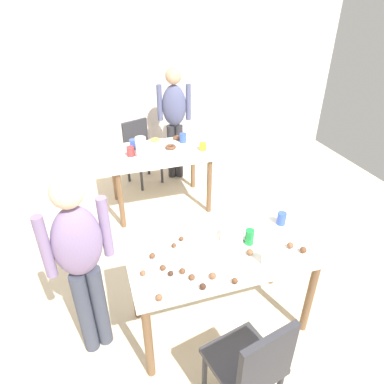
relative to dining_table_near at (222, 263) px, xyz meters
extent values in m
plane|color=beige|center=(-0.04, 0.01, -0.65)|extent=(6.40, 6.40, 0.00)
cube|color=silver|center=(-0.04, 3.21, 0.65)|extent=(6.40, 0.10, 2.60)
cube|color=silver|center=(0.00, 0.00, 0.08)|extent=(1.38, 0.66, 0.04)
cylinder|color=brown|center=(-0.63, -0.27, -0.29)|extent=(0.06, 0.06, 0.71)
cylinder|color=brown|center=(0.63, -0.27, -0.29)|extent=(0.06, 0.06, 0.71)
cylinder|color=brown|center=(-0.63, 0.27, -0.29)|extent=(0.06, 0.06, 0.71)
cylinder|color=brown|center=(0.63, 0.27, -0.29)|extent=(0.06, 0.06, 0.71)
cube|color=white|center=(-0.04, 1.90, 0.08)|extent=(1.18, 0.76, 0.04)
cylinder|color=brown|center=(-0.57, 1.58, -0.29)|extent=(0.06, 0.06, 0.71)
cylinder|color=brown|center=(0.49, 1.58, -0.29)|extent=(0.06, 0.06, 0.71)
cylinder|color=brown|center=(-0.57, 2.22, -0.29)|extent=(0.06, 0.06, 0.71)
cylinder|color=brown|center=(0.49, 2.22, -0.29)|extent=(0.06, 0.06, 0.71)
cube|color=#2D2D33|center=(-0.10, -0.63, -0.22)|extent=(0.48, 0.48, 0.04)
cube|color=#2D2D33|center=(-0.07, -0.80, 0.01)|extent=(0.38, 0.12, 0.42)
cylinder|color=#2D2D33|center=(-0.31, -0.50, -0.44)|extent=(0.04, 0.04, 0.41)
cylinder|color=#2D2D33|center=(0.02, -0.43, -0.44)|extent=(0.04, 0.04, 0.41)
cube|color=#2D2D33|center=(-0.12, 2.56, -0.22)|extent=(0.52, 0.52, 0.04)
cube|color=#2D2D33|center=(-0.19, 2.72, 0.01)|extent=(0.37, 0.18, 0.42)
cylinder|color=#2D2D33|center=(0.11, 2.46, -0.44)|extent=(0.04, 0.04, 0.41)
cylinder|color=#2D2D33|center=(-0.21, 2.33, -0.44)|extent=(0.04, 0.04, 0.41)
cylinder|color=#2D2D33|center=(-0.03, 2.78, -0.44)|extent=(0.04, 0.04, 0.41)
cylinder|color=#2D2D33|center=(-0.34, 2.65, -0.44)|extent=(0.04, 0.04, 0.41)
cylinder|color=#383D4C|center=(-1.02, 0.08, -0.27)|extent=(0.11, 0.11, 0.75)
cylinder|color=#383D4C|center=(-0.92, 0.11, -0.27)|extent=(0.11, 0.11, 0.75)
ellipsoid|color=slate|center=(-0.97, 0.10, 0.37)|extent=(0.36, 0.28, 0.53)
sphere|color=beige|center=(-0.97, 0.10, 0.74)|extent=(0.20, 0.20, 0.20)
cylinder|color=slate|center=(-1.15, 0.05, 0.41)|extent=(0.09, 0.09, 0.45)
cylinder|color=slate|center=(-0.79, 0.15, 0.41)|extent=(0.09, 0.09, 0.45)
cylinder|color=#28282D|center=(0.40, 2.58, -0.26)|extent=(0.11, 0.11, 0.78)
cylinder|color=#28282D|center=(0.29, 2.61, -0.26)|extent=(0.11, 0.11, 0.78)
ellipsoid|color=#4C5175|center=(0.34, 2.60, 0.41)|extent=(0.36, 0.27, 0.55)
sphere|color=tan|center=(0.34, 2.60, 0.80)|extent=(0.21, 0.21, 0.21)
cylinder|color=#4C5175|center=(0.53, 2.55, 0.45)|extent=(0.08, 0.08, 0.47)
cylinder|color=#4C5175|center=(0.16, 2.64, 0.45)|extent=(0.08, 0.08, 0.47)
cylinder|color=white|center=(0.12, 0.12, 0.14)|extent=(0.18, 0.18, 0.08)
cylinder|color=#198438|center=(0.23, 0.04, 0.16)|extent=(0.07, 0.07, 0.12)
cube|color=silver|center=(-0.35, 0.05, 0.11)|extent=(0.17, 0.02, 0.01)
cylinder|color=white|center=(0.25, -0.20, 0.16)|extent=(0.08, 0.08, 0.12)
cylinder|color=#3351B2|center=(0.58, 0.18, 0.16)|extent=(0.07, 0.07, 0.11)
sphere|color=#3D2319|center=(-0.25, -0.28, 0.12)|extent=(0.04, 0.04, 0.04)
sphere|color=brown|center=(0.18, -0.08, 0.13)|extent=(0.05, 0.05, 0.05)
sphere|color=brown|center=(-0.54, -0.29, 0.12)|extent=(0.04, 0.04, 0.04)
sphere|color=brown|center=(-0.50, 0.10, 0.12)|extent=(0.04, 0.04, 0.04)
sphere|color=brown|center=(0.49, -0.10, 0.13)|extent=(0.05, 0.05, 0.05)
sphere|color=brown|center=(-0.16, -0.22, 0.13)|extent=(0.05, 0.05, 0.05)
sphere|color=brown|center=(-0.04, -0.30, 0.12)|extent=(0.04, 0.04, 0.04)
sphere|color=#3D2319|center=(-0.42, -0.11, 0.12)|extent=(0.04, 0.04, 0.04)
sphere|color=brown|center=(-0.30, -0.18, 0.12)|extent=(0.04, 0.04, 0.04)
sphere|color=brown|center=(0.56, -0.17, 0.13)|extent=(0.05, 0.05, 0.05)
sphere|color=brown|center=(-0.60, -0.05, 0.12)|extent=(0.04, 0.04, 0.04)
sphere|color=brown|center=(-0.34, -0.11, 0.12)|extent=(0.04, 0.04, 0.04)
sphere|color=brown|center=(-0.46, -0.04, 0.12)|extent=(0.04, 0.04, 0.04)
sphere|color=brown|center=(-0.32, 0.17, 0.12)|extent=(0.04, 0.04, 0.04)
sphere|color=brown|center=(-0.25, 0.22, 0.12)|extent=(0.04, 0.04, 0.04)
cylinder|color=white|center=(-0.26, 1.81, 0.22)|extent=(0.12, 0.12, 0.23)
cylinder|color=red|center=(-0.37, 1.87, 0.16)|extent=(0.09, 0.09, 0.11)
cylinder|color=#3351B2|center=(0.31, 2.07, 0.16)|extent=(0.08, 0.08, 0.11)
cylinder|color=yellow|center=(0.46, 1.77, 0.15)|extent=(0.08, 0.08, 0.09)
cylinder|color=#3351B2|center=(-0.31, 2.06, 0.16)|extent=(0.09, 0.09, 0.12)
torus|color=white|center=(-0.22, 1.94, 0.12)|extent=(0.13, 0.13, 0.04)
torus|color=brown|center=(0.11, 1.93, 0.12)|extent=(0.13, 0.13, 0.04)
torus|color=gold|center=(-0.01, 2.21, 0.12)|extent=(0.12, 0.12, 0.03)
torus|color=brown|center=(0.28, 2.20, 0.12)|extent=(0.12, 0.12, 0.04)
camera|label=1|loc=(-0.79, -1.74, 1.75)|focal=31.90mm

